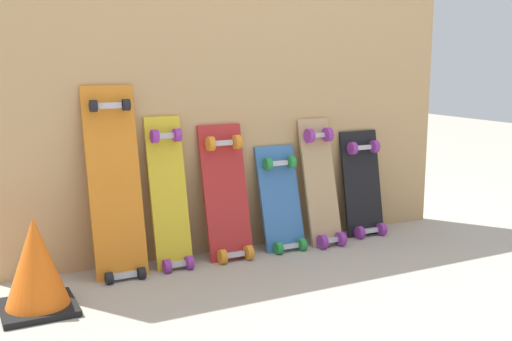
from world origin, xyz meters
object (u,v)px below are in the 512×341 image
object	(u,v)px
skateboard_orange	(116,191)
skateboard_yellow	(170,200)
traffic_cone	(36,266)
skateboard_natural	(322,188)
skateboard_blue	(282,205)
skateboard_black	(363,189)
skateboard_red	(227,199)

from	to	relation	value
skateboard_orange	skateboard_yellow	size ratio (longest dim) A/B	1.20
traffic_cone	skateboard_natural	bearing A→B (deg)	10.29
skateboard_yellow	skateboard_blue	size ratio (longest dim) A/B	1.30
skateboard_orange	skateboard_yellow	world-z (taller)	skateboard_orange
skateboard_yellow	skateboard_black	xyz separation A→B (m)	(1.08, 0.02, -0.06)
traffic_cone	skateboard_yellow	bearing A→B (deg)	23.70
skateboard_red	skateboard_natural	xyz separation A→B (m)	(0.52, -0.01, 0.00)
skateboard_natural	traffic_cone	xyz separation A→B (m)	(-1.41, -0.26, -0.11)
skateboard_yellow	skateboard_black	size ratio (longest dim) A/B	1.21
skateboard_red	traffic_cone	bearing A→B (deg)	-163.35
skateboard_red	skateboard_natural	bearing A→B (deg)	-1.18
skateboard_red	skateboard_natural	distance (m)	0.52
traffic_cone	skateboard_red	bearing A→B (deg)	16.65
skateboard_yellow	traffic_cone	distance (m)	0.68
skateboard_natural	traffic_cone	size ratio (longest dim) A/B	1.93
skateboard_orange	skateboard_blue	distance (m)	0.83
skateboard_natural	skateboard_orange	bearing A→B (deg)	179.66
skateboard_orange	skateboard_natural	size ratio (longest dim) A/B	1.28
skateboard_yellow	skateboard_natural	distance (m)	0.80
skateboard_orange	skateboard_black	bearing A→B (deg)	1.19
skateboard_black	skateboard_red	bearing A→B (deg)	-178.36
skateboard_natural	skateboard_black	distance (m)	0.29
skateboard_orange	skateboard_black	distance (m)	1.33
skateboard_natural	skateboard_black	size ratio (longest dim) A/B	1.13
skateboard_blue	traffic_cone	size ratio (longest dim) A/B	1.60
skateboard_natural	skateboard_red	bearing A→B (deg)	178.82
skateboard_orange	skateboard_black	xyz separation A→B (m)	(1.32, 0.03, -0.13)
skateboard_yellow	skateboard_red	size ratio (longest dim) A/B	1.08
skateboard_black	traffic_cone	bearing A→B (deg)	-170.29
skateboard_yellow	skateboard_blue	distance (m)	0.58
skateboard_orange	skateboard_red	distance (m)	0.53
skateboard_blue	skateboard_orange	bearing A→B (deg)	-179.53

